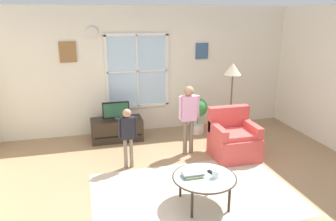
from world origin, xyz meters
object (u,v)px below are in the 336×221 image
Objects in this scene: person_black_shirt at (128,131)px; person_pink_shirt at (189,112)px; potted_plant_by_window at (198,112)px; cup at (215,174)px; remote_near_books at (212,173)px; floor_lamp at (233,77)px; armchair at (233,139)px; coffee_table at (204,178)px; television at (116,110)px; book_stack at (193,174)px; tv_stand at (117,129)px.

person_pink_shirt is (1.14, 0.29, 0.15)m from person_black_shirt.
person_pink_shirt reaches higher than potted_plant_by_window.
cup reaches higher than remote_near_books.
person_pink_shirt is at bearing -161.87° from floor_lamp.
coffee_table is at bearing -128.80° from armchair.
person_pink_shirt is 1.12m from potted_plant_by_window.
television is 5.08× the size of cup.
cup is at bearing -104.82° from potted_plant_by_window.
person_pink_shirt reaches higher than coffee_table.
floor_lamp is (1.15, 1.89, 0.90)m from remote_near_books.
person_pink_shirt is at bearing 155.56° from armchair.
remote_near_books is at bearing -121.30° from floor_lamp.
cup is (0.27, -0.11, 0.02)m from book_stack.
tv_stand is 2.68m from book_stack.
television is 3.77× the size of remote_near_books.
floor_lamp is (2.16, -0.67, 1.10)m from tv_stand.
floor_lamp is at bearing 18.13° from person_pink_shirt.
coffee_table is 0.84× the size of person_black_shirt.
remote_near_books is at bearing -68.42° from television.
television is at bearing 110.59° from cup.
person_pink_shirt is (0.46, 1.59, 0.35)m from book_stack.
potted_plant_by_window is at bearing 72.27° from coffee_table.
armchair is 0.93m from person_pink_shirt.
potted_plant_by_window is at bearing 61.46° from person_pink_shirt.
television is 2.87m from cup.
person_pink_shirt is at bearing 83.42° from remote_near_books.
armchair is 0.85× the size of person_black_shirt.
tv_stand is 0.99× the size of person_black_shirt.
book_stack is at bearing 157.50° from cup.
armchair is 1.55m from remote_near_books.
person_pink_shirt is (1.19, -0.98, 0.16)m from television.
floor_lamp is (0.46, -0.63, 0.84)m from potted_plant_by_window.
potted_plant_by_window is at bearing -1.31° from tv_stand.
tv_stand is 0.64× the size of floor_lamp.
television is 1.71m from potted_plant_by_window.
cup is at bearing -26.57° from coffee_table.
television is 2.76m from remote_near_books.
coffee_table is 0.15m from remote_near_books.
armchair is 3.11× the size of book_stack.
armchair is (1.93, -1.32, 0.10)m from tv_stand.
coffee_table is at bearing -123.23° from floor_lamp.
book_stack is 1.47m from person_black_shirt.
book_stack is 0.30m from cup.
armchair is 8.36× the size of cup.
person_pink_shirt is 1.63× the size of potted_plant_by_window.
television is 0.61× the size of armchair.
remote_near_books reaches higher than coffee_table.
coffee_table is at bearing -71.41° from tv_stand.
armchair is at bearing 46.37° from book_stack.
potted_plant_by_window is 0.49× the size of floor_lamp.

